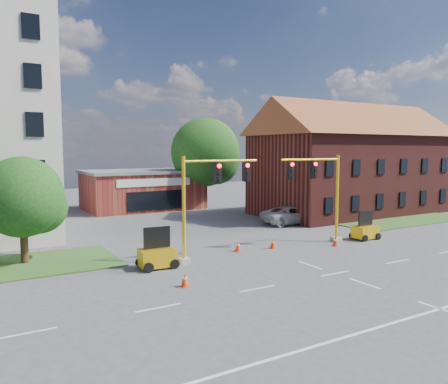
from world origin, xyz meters
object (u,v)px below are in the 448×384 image
at_px(signal_mast_east, 320,188).
at_px(trailer_east, 365,231).
at_px(trailer_west, 157,256).
at_px(pickup_white, 292,215).
at_px(signal_mast_west, 209,195).

distance_m(signal_mast_east, trailer_east, 5.25).
height_order(trailer_west, trailer_east, trailer_west).
distance_m(signal_mast_east, pickup_white, 8.98).
height_order(trailer_west, pickup_white, trailer_west).
bearing_deg(trailer_east, trailer_west, 178.71).
height_order(signal_mast_east, pickup_white, signal_mast_east).
distance_m(signal_mast_west, trailer_west, 4.67).
xyz_separation_m(trailer_west, pickup_white, (15.80, 7.70, 0.09)).
distance_m(trailer_east, pickup_white, 8.05).
bearing_deg(signal_mast_east, signal_mast_west, 180.00).
distance_m(signal_mast_west, signal_mast_east, 8.71).
relative_size(trailer_west, pickup_white, 0.39).
height_order(signal_mast_west, trailer_east, signal_mast_west).
height_order(signal_mast_west, trailer_west, signal_mast_west).
bearing_deg(pickup_white, trailer_east, -173.85).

